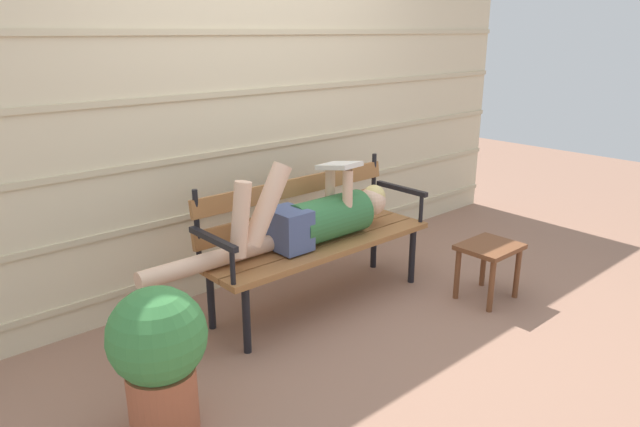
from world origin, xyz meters
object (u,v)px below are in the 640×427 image
park_bench (313,232)px  potted_plant (159,353)px  reclining_person (312,218)px  footstool (489,256)px

park_bench → potted_plant: size_ratio=2.34×
reclining_person → park_bench: bearing=46.7°
park_bench → reclining_person: bearing=-133.3°
park_bench → reclining_person: reclining_person is taller
reclining_person → potted_plant: size_ratio=2.57×
park_bench → potted_plant: 1.44m
footstool → potted_plant: size_ratio=0.56×
reclining_person → footstool: bearing=-35.7°
footstool → potted_plant: 2.22m
reclining_person → potted_plant: reclining_person is taller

